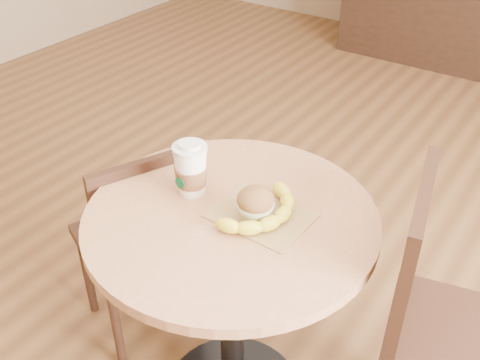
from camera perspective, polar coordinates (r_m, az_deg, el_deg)
The scene contains 7 objects.
cafe_table at distance 1.54m, azimuth -0.85°, elevation -9.37°, with size 0.75×0.75×0.75m.
chair_left at distance 1.86m, azimuth -10.14°, elevation -5.91°, with size 0.45×0.45×0.78m.
chair_right at distance 1.57m, azimuth 19.93°, elevation -13.85°, with size 0.48×0.48×0.90m.
kraft_bag at distance 1.40m, azimuth 2.11°, elevation -3.64°, with size 0.24×0.18×0.00m, color #99784A.
coffee_cup at distance 1.45m, azimuth -5.01°, elevation 0.96°, with size 0.09×0.09×0.15m.
muffin at distance 1.37m, azimuth 1.57°, elevation -2.44°, with size 0.09×0.09×0.08m.
banana at distance 1.38m, azimuth 2.57°, elevation -3.18°, with size 0.15×0.26×0.04m, color yellow, non-canonical shape.
Camera 1 is at (0.64, -0.98, 1.61)m, focal length 42.00 mm.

